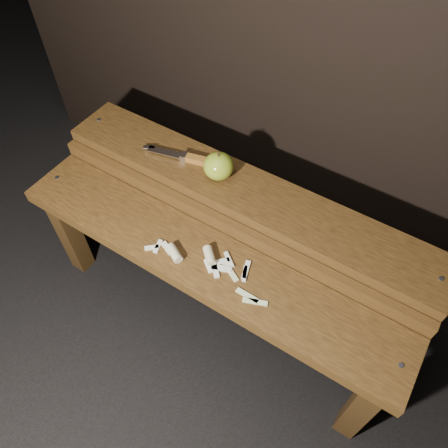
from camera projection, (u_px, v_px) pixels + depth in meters
The scene contains 6 objects.
ground at pixel (215, 312), 1.56m from camera, with size 60.00×60.00×0.00m, color black.
bench_front_tier at pixel (201, 273), 1.25m from camera, with size 1.20×0.20×0.42m.
bench_rear_tier at pixel (243, 208), 1.32m from camera, with size 1.20×0.21×0.50m.
apple at pixel (218, 166), 1.25m from camera, with size 0.09×0.09×0.09m.
knife at pixel (192, 159), 1.31m from camera, with size 0.24×0.08×0.02m.
apple_scraps at pixel (202, 260), 1.19m from camera, with size 0.38×0.13×0.03m.
Camera 1 is at (0.41, -0.58, 1.43)m, focal length 35.00 mm.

